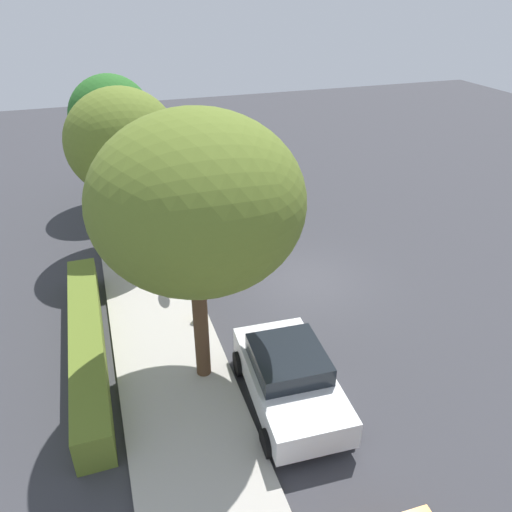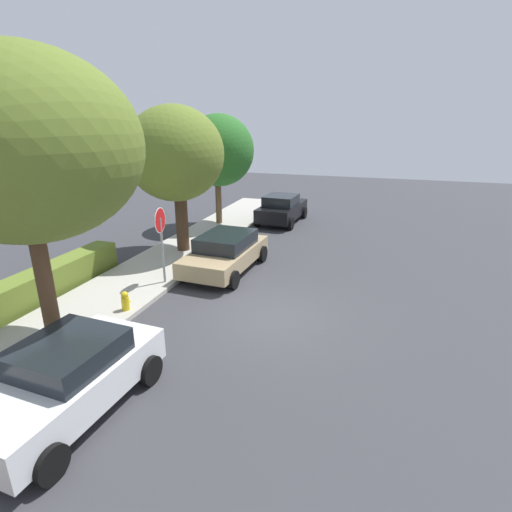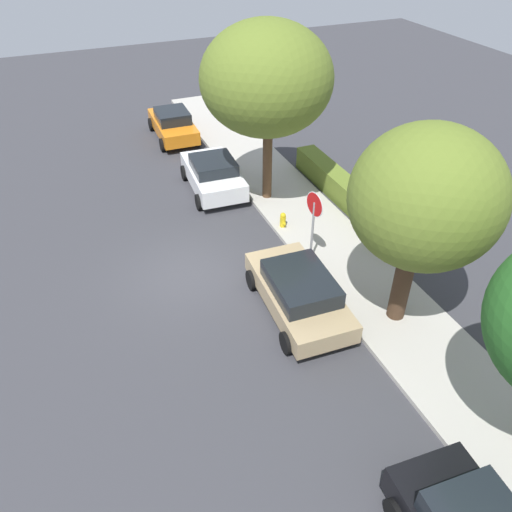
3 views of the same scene
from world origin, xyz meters
name	(u,v)px [view 3 (image 3 of 3)]	position (x,y,z in m)	size (l,w,h in m)	color
ground_plane	(189,273)	(0.00, 0.00, 0.00)	(60.00, 60.00, 0.00)	#38383D
sidewalk_curb	(324,238)	(0.00, 5.06, 0.07)	(32.00, 2.87, 0.14)	#B2ADA3
stop_sign	(314,216)	(1.02, 3.97, 1.88)	(0.83, 0.14, 2.71)	gray
parked_car_tan	(299,292)	(2.99, 2.53, 0.73)	(4.30, 2.28, 1.40)	tan
parked_car_white	(213,174)	(-4.99, 2.56, 0.75)	(3.96, 2.28, 1.47)	white
parked_car_orange	(173,124)	(-10.88, 2.43, 0.73)	(4.07, 2.03, 1.45)	orange
street_tree_near_corner	(426,199)	(4.40, 5.17, 4.05)	(3.91, 3.91, 5.95)	#422D1E
street_tree_far	(266,80)	(-3.41, 4.21, 4.86)	(4.72, 4.72, 6.86)	#513823
fire_hydrant	(283,221)	(-1.18, 3.97, 0.36)	(0.30, 0.22, 0.72)	gold
front_yard_hedge	(349,195)	(-1.72, 7.13, 0.48)	(7.76, 0.84, 0.95)	olive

